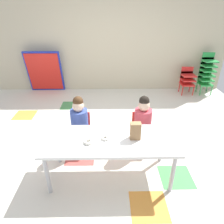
{
  "coord_description": "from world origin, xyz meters",
  "views": [
    {
      "loc": [
        0.0,
        -2.91,
        2.06
      ],
      "look_at": [
        0.04,
        -0.59,
        0.84
      ],
      "focal_mm": 32.5,
      "sensor_mm": 36.0,
      "label": 1
    }
  ],
  "objects_px": {
    "paper_bag_brown": "(135,131)",
    "donut_powdered_on_plate": "(88,141)",
    "kid_chair_green_stack": "(207,72)",
    "folded_activity_table": "(45,72)",
    "craft_table": "(110,143)",
    "kid_chair_red_stack": "(187,79)",
    "seated_child_near_camera": "(79,119)",
    "seated_child_middle_seat": "(143,119)",
    "paper_plate_near_edge": "(88,143)",
    "donut_powdered_loose": "(105,138)"
  },
  "relations": [
    {
      "from": "seated_child_near_camera",
      "to": "paper_plate_near_edge",
      "type": "height_order",
      "value": "seated_child_near_camera"
    },
    {
      "from": "kid_chair_green_stack",
      "to": "folded_activity_table",
      "type": "distance_m",
      "value": 4.17
    },
    {
      "from": "craft_table",
      "to": "kid_chair_green_stack",
      "type": "distance_m",
      "value": 3.84
    },
    {
      "from": "seated_child_near_camera",
      "to": "paper_plate_near_edge",
      "type": "xyz_separation_m",
      "value": [
        0.19,
        -0.65,
        0.04
      ]
    },
    {
      "from": "paper_bag_brown",
      "to": "seated_child_near_camera",
      "type": "bearing_deg",
      "value": 144.18
    },
    {
      "from": "folded_activity_table",
      "to": "paper_plate_near_edge",
      "type": "height_order",
      "value": "folded_activity_table"
    },
    {
      "from": "donut_powdered_loose",
      "to": "paper_bag_brown",
      "type": "bearing_deg",
      "value": 1.39
    },
    {
      "from": "paper_bag_brown",
      "to": "paper_plate_near_edge",
      "type": "distance_m",
      "value": 0.59
    },
    {
      "from": "kid_chair_red_stack",
      "to": "paper_plate_near_edge",
      "type": "relative_size",
      "value": 3.78
    },
    {
      "from": "seated_child_near_camera",
      "to": "kid_chair_green_stack",
      "type": "bearing_deg",
      "value": 38.71
    },
    {
      "from": "seated_child_near_camera",
      "to": "folded_activity_table",
      "type": "height_order",
      "value": "folded_activity_table"
    },
    {
      "from": "kid_chair_red_stack",
      "to": "paper_bag_brown",
      "type": "height_order",
      "value": "paper_bag_brown"
    },
    {
      "from": "paper_bag_brown",
      "to": "donut_powdered_on_plate",
      "type": "bearing_deg",
      "value": -170.59
    },
    {
      "from": "craft_table",
      "to": "seated_child_near_camera",
      "type": "xyz_separation_m",
      "value": [
        -0.46,
        0.57,
        0.01
      ]
    },
    {
      "from": "paper_bag_brown",
      "to": "craft_table",
      "type": "bearing_deg",
      "value": -177.18
    },
    {
      "from": "paper_bag_brown",
      "to": "donut_powdered_on_plate",
      "type": "distance_m",
      "value": 0.59
    },
    {
      "from": "folded_activity_table",
      "to": "donut_powdered_on_plate",
      "type": "xyz_separation_m",
      "value": [
        1.42,
        -3.18,
        0.08
      ]
    },
    {
      "from": "kid_chair_green_stack",
      "to": "paper_bag_brown",
      "type": "height_order",
      "value": "kid_chair_green_stack"
    },
    {
      "from": "craft_table",
      "to": "paper_plate_near_edge",
      "type": "relative_size",
      "value": 9.2
    },
    {
      "from": "craft_table",
      "to": "folded_activity_table",
      "type": "bearing_deg",
      "value": 118.47
    },
    {
      "from": "paper_bag_brown",
      "to": "paper_plate_near_edge",
      "type": "xyz_separation_m",
      "value": [
        -0.57,
        -0.1,
        -0.11
      ]
    },
    {
      "from": "folded_activity_table",
      "to": "donut_powdered_on_plate",
      "type": "relative_size",
      "value": 8.89
    },
    {
      "from": "paper_plate_near_edge",
      "to": "donut_powdered_loose",
      "type": "distance_m",
      "value": 0.22
    },
    {
      "from": "seated_child_near_camera",
      "to": "paper_plate_near_edge",
      "type": "relative_size",
      "value": 5.1
    },
    {
      "from": "donut_powdered_loose",
      "to": "kid_chair_red_stack",
      "type": "bearing_deg",
      "value": 54.55
    },
    {
      "from": "paper_bag_brown",
      "to": "donut_powdered_loose",
      "type": "distance_m",
      "value": 0.39
    },
    {
      "from": "kid_chair_red_stack",
      "to": "folded_activity_table",
      "type": "bearing_deg",
      "value": 177.26
    },
    {
      "from": "seated_child_near_camera",
      "to": "folded_activity_table",
      "type": "xyz_separation_m",
      "value": [
        -1.23,
        2.53,
        -0.02
      ]
    },
    {
      "from": "paper_bag_brown",
      "to": "folded_activity_table",
      "type": "bearing_deg",
      "value": 122.87
    },
    {
      "from": "seated_child_near_camera",
      "to": "donut_powdered_on_plate",
      "type": "distance_m",
      "value": 0.68
    },
    {
      "from": "kid_chair_green_stack",
      "to": "donut_powdered_on_plate",
      "type": "distance_m",
      "value": 4.07
    },
    {
      "from": "seated_child_middle_seat",
      "to": "kid_chair_red_stack",
      "type": "relative_size",
      "value": 1.35
    },
    {
      "from": "seated_child_middle_seat",
      "to": "paper_bag_brown",
      "type": "bearing_deg",
      "value": -108.45
    },
    {
      "from": "paper_bag_brown",
      "to": "donut_powdered_on_plate",
      "type": "xyz_separation_m",
      "value": [
        -0.57,
        -0.1,
        -0.08
      ]
    },
    {
      "from": "seated_child_middle_seat",
      "to": "kid_chair_green_stack",
      "type": "xyz_separation_m",
      "value": [
        1.99,
        2.35,
        0.02
      ]
    },
    {
      "from": "craft_table",
      "to": "donut_powdered_loose",
      "type": "distance_m",
      "value": 0.09
    },
    {
      "from": "craft_table",
      "to": "donut_powdered_loose",
      "type": "height_order",
      "value": "donut_powdered_loose"
    },
    {
      "from": "folded_activity_table",
      "to": "donut_powdered_loose",
      "type": "height_order",
      "value": "folded_activity_table"
    },
    {
      "from": "seated_child_middle_seat",
      "to": "kid_chair_green_stack",
      "type": "distance_m",
      "value": 3.08
    },
    {
      "from": "seated_child_middle_seat",
      "to": "paper_plate_near_edge",
      "type": "height_order",
      "value": "seated_child_middle_seat"
    },
    {
      "from": "seated_child_near_camera",
      "to": "donut_powdered_loose",
      "type": "height_order",
      "value": "seated_child_near_camera"
    },
    {
      "from": "kid_chair_green_stack",
      "to": "donut_powdered_on_plate",
      "type": "xyz_separation_m",
      "value": [
        -2.74,
        -3.0,
        0.04
      ]
    },
    {
      "from": "seated_child_near_camera",
      "to": "donut_powdered_loose",
      "type": "bearing_deg",
      "value": -55.06
    },
    {
      "from": "paper_plate_near_edge",
      "to": "donut_powdered_on_plate",
      "type": "bearing_deg",
      "value": 0.0
    },
    {
      "from": "seated_child_middle_seat",
      "to": "donut_powdered_loose",
      "type": "distance_m",
      "value": 0.8
    },
    {
      "from": "kid_chair_green_stack",
      "to": "donut_powdered_loose",
      "type": "height_order",
      "value": "kid_chair_green_stack"
    },
    {
      "from": "folded_activity_table",
      "to": "seated_child_middle_seat",
      "type": "bearing_deg",
      "value": -49.28
    },
    {
      "from": "paper_bag_brown",
      "to": "paper_plate_near_edge",
      "type": "height_order",
      "value": "paper_bag_brown"
    },
    {
      "from": "craft_table",
      "to": "seated_child_middle_seat",
      "type": "distance_m",
      "value": 0.76
    },
    {
      "from": "craft_table",
      "to": "donut_powdered_on_plate",
      "type": "relative_size",
      "value": 13.55
    }
  ]
}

